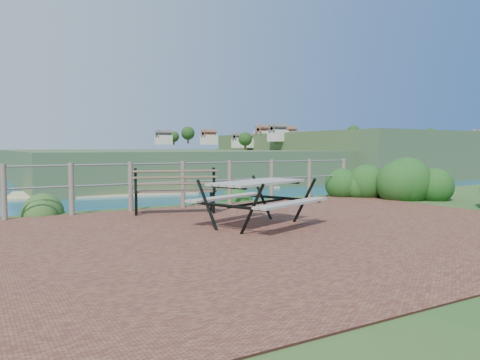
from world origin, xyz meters
The scene contains 9 objects.
ground centered at (0.00, 0.00, 0.00)m, with size 10.00×7.00×0.12m, color brown.
safety_railing centered at (0.00, 3.35, 0.57)m, with size 9.40×0.10×1.00m.
distant_bay centered at (173.07, 202.61, -1.52)m, with size 290.00×232.36×24.00m.
picnic_table centered at (0.10, 0.53, 0.47)m, with size 1.89×1.44×0.74m.
park_bench centered at (-0.51, 2.57, 0.60)m, with size 1.64×0.89×0.90m.
shrub_right_front centered at (5.65, 1.98, 0.00)m, with size 1.42×1.42×2.02m, color #164818.
shrub_right_edge centered at (4.77, 3.17, 0.00)m, with size 0.99×0.99×1.42m, color #164818.
shrub_lip_west centered at (-2.70, 4.01, 0.00)m, with size 0.87×0.87×0.66m, color #2D5921.
shrub_lip_east centered at (1.92, 4.31, 0.00)m, with size 0.69×0.69×0.39m, color #164818.
Camera 1 is at (-4.00, -5.91, 1.31)m, focal length 35.00 mm.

